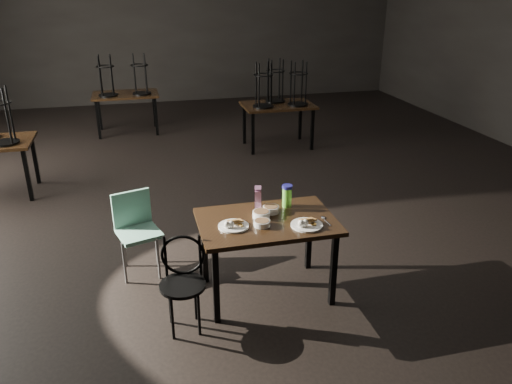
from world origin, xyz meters
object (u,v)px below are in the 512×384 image
object	(u,v)px
juice_carton	(258,199)
school_chair	(136,226)
water_bottle	(287,196)
main_table	(267,228)
bentwood_chair	(183,276)

from	to	relation	value
juice_carton	school_chair	world-z (taller)	juice_carton
juice_carton	water_bottle	world-z (taller)	juice_carton
school_chair	main_table	bearing A→B (deg)	-48.01
main_table	water_bottle	bearing A→B (deg)	42.27
main_table	water_bottle	distance (m)	0.39
bentwood_chair	school_chair	size ratio (longest dim) A/B	0.97
juice_carton	school_chair	distance (m)	1.25
bentwood_chair	water_bottle	bearing A→B (deg)	37.03
water_bottle	school_chair	xyz separation A→B (m)	(-1.38, 0.46, -0.37)
main_table	juice_carton	bearing A→B (deg)	96.12
water_bottle	school_chair	bearing A→B (deg)	161.53
juice_carton	water_bottle	size ratio (longest dim) A/B	1.12
main_table	bentwood_chair	distance (m)	0.86
bentwood_chair	school_chair	world-z (taller)	school_chair
juice_carton	bentwood_chair	world-z (taller)	juice_carton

